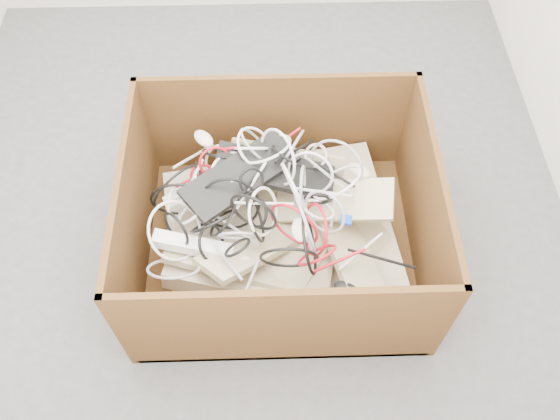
{
  "coord_description": "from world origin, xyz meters",
  "views": [
    {
      "loc": [
        0.11,
        -1.6,
        2.3
      ],
      "look_at": [
        0.15,
        -0.25,
        0.3
      ],
      "focal_mm": 37.45,
      "sensor_mm": 36.0,
      "label": 1
    }
  ],
  "objects_px": {
    "vga_plug": "(346,220)",
    "power_strip_left": "(200,188)",
    "power_strip_right": "(193,245)",
    "cardboard_box": "(276,233)"
  },
  "relations": [
    {
      "from": "power_strip_right",
      "to": "vga_plug",
      "type": "distance_m",
      "value": 0.61
    },
    {
      "from": "vga_plug",
      "to": "power_strip_left",
      "type": "bearing_deg",
      "value": 175.17
    },
    {
      "from": "cardboard_box",
      "to": "vga_plug",
      "type": "height_order",
      "value": "cardboard_box"
    },
    {
      "from": "cardboard_box",
      "to": "vga_plug",
      "type": "relative_size",
      "value": 27.14
    },
    {
      "from": "power_strip_left",
      "to": "power_strip_right",
      "type": "xyz_separation_m",
      "value": [
        -0.02,
        -0.25,
        -0.03
      ]
    },
    {
      "from": "power_strip_left",
      "to": "vga_plug",
      "type": "distance_m",
      "value": 0.61
    },
    {
      "from": "power_strip_left",
      "to": "vga_plug",
      "type": "height_order",
      "value": "power_strip_left"
    },
    {
      "from": "power_strip_left",
      "to": "vga_plug",
      "type": "xyz_separation_m",
      "value": [
        0.58,
        -0.17,
        -0.01
      ]
    },
    {
      "from": "vga_plug",
      "to": "power_strip_right",
      "type": "bearing_deg",
      "value": -160.84
    },
    {
      "from": "power_strip_left",
      "to": "power_strip_right",
      "type": "relative_size",
      "value": 1.0
    }
  ]
}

